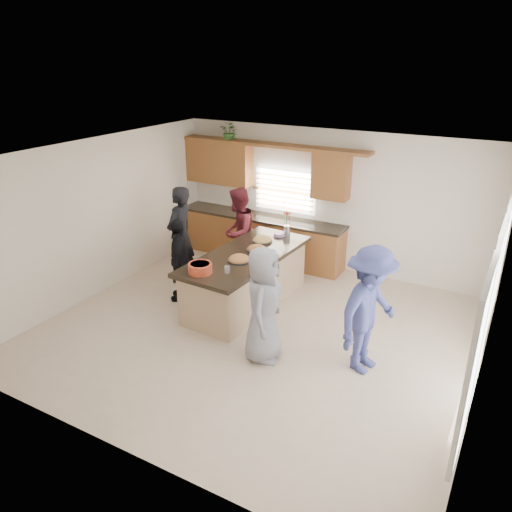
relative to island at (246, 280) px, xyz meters
The scene contains 18 objects.
floor 1.07m from the island, 49.31° to the right, with size 6.50×6.50×0.00m, color beige.
room_shell 1.74m from the island, 49.31° to the right, with size 6.52×6.02×2.81m.
back_cabinetry 2.22m from the island, 112.72° to the left, with size 4.08×0.66×2.46m.
right_wall_glazing 4.04m from the island, 12.67° to the right, with size 0.06×4.00×2.25m.
island is the anchor object (origin of this frame).
platter_front 0.63m from the island, 79.40° to the right, with size 0.39×0.39×0.16m.
platter_mid 0.57m from the island, 68.47° to the left, with size 0.36×0.36×0.15m.
platter_back 0.84m from the island, 93.22° to the left, with size 0.38×0.38×0.15m.
salad_bowl 1.21m from the island, 102.30° to the right, with size 0.37×0.37×0.16m.
clear_cup 1.01m from the island, 80.27° to the right, with size 0.09×0.09×0.11m, color white.
plate_stack 1.20m from the island, 84.88° to the left, with size 0.21×0.21×0.06m, color #C897DC.
flower_vase 1.41m from the island, 80.91° to the left, with size 0.14×0.14×0.45m.
potted_plant 3.40m from the island, 127.24° to the left, with size 0.38×0.33×0.42m, color #396E2C.
woman_left_back 1.67m from the island, behind, with size 0.68×0.45×1.87m, color black.
woman_left_mid 1.37m from the island, 126.92° to the left, with size 0.86×0.67×1.76m, color maroon.
woman_left_front 1.23m from the island, 161.02° to the right, with size 0.89×0.37×1.51m, color black.
woman_right_back 2.63m from the island, 19.89° to the right, with size 1.19×0.68×1.84m, color navy.
woman_right_front 1.74m from the island, 51.49° to the right, with size 0.84×0.54×1.71m, color gray.
Camera 1 is at (3.36, -6.08, 4.16)m, focal length 35.00 mm.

